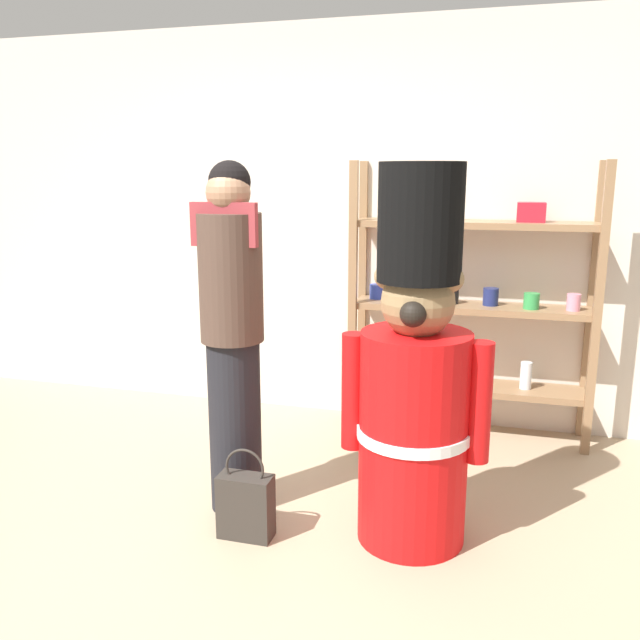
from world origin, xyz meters
The scene contains 6 objects.
ground_plane centered at (0.00, 0.00, 0.00)m, with size 6.40×6.40×0.00m, color tan.
back_wall centered at (0.00, 2.20, 1.30)m, with size 6.40×0.12×2.60m, color silver.
merchandise_shelf centered at (0.83, 1.98, 0.87)m, with size 1.49×0.35×1.72m.
teddy_bear_guard centered at (0.67, 0.62, 0.73)m, with size 0.67×0.51×1.70m.
person_shopper centered at (-0.22, 0.68, 0.91)m, with size 0.32×0.30×1.71m.
shopping_bag centered at (-0.07, 0.42, 0.16)m, with size 0.25×0.12×0.44m.
Camera 1 is at (1.01, -2.16, 1.66)m, focal length 37.06 mm.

